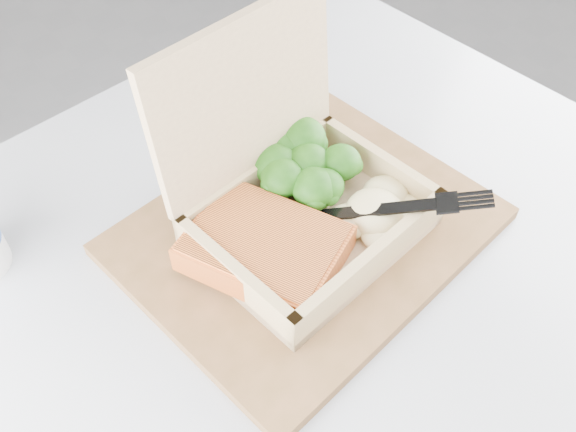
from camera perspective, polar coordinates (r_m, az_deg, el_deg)
floor at (r=1.57m, az=-5.74°, el=-0.17°), size 4.00×4.00×0.00m
cafe_table at (r=0.76m, az=3.81°, el=-11.48°), size 0.79×0.79×0.70m
serving_tray at (r=0.62m, az=1.64°, el=-1.36°), size 0.36×0.30×0.01m
takeout_container at (r=0.58m, az=0.21°, el=2.78°), size 0.22×0.20×0.19m
salmon_fillet at (r=0.57m, az=-2.06°, el=-2.85°), size 0.15×0.16×0.03m
broccoli_pile at (r=0.62m, az=1.80°, el=4.15°), size 0.11×0.11×0.04m
mashed_potatoes at (r=0.60m, az=7.71°, el=0.39°), size 0.09×0.08×0.03m
plastic_fork at (r=0.58m, az=4.98°, el=0.61°), size 0.14×0.13×0.03m
receipt at (r=0.73m, az=-4.82°, el=7.62°), size 0.10×0.14×0.00m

